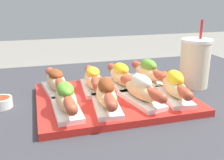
# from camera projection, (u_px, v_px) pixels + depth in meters

# --- Properties ---
(serving_tray) EXTENTS (0.42, 0.33, 0.02)m
(serving_tray) POSITION_uv_depth(u_px,v_px,m) (114.00, 98.00, 0.75)
(serving_tray) COLOR red
(serving_tray) RESTS_ON patio_table
(hot_dog_0) EXTENTS (0.07, 0.20, 0.07)m
(hot_dog_0) POSITION_uv_depth(u_px,v_px,m) (66.00, 98.00, 0.63)
(hot_dog_0) COLOR white
(hot_dog_0) RESTS_ON serving_tray
(hot_dog_1) EXTENTS (0.08, 0.20, 0.08)m
(hot_dog_1) POSITION_uv_depth(u_px,v_px,m) (106.00, 95.00, 0.65)
(hot_dog_1) COLOR white
(hot_dog_1) RESTS_ON serving_tray
(hot_dog_2) EXTENTS (0.09, 0.20, 0.08)m
(hot_dog_2) POSITION_uv_depth(u_px,v_px,m) (141.00, 90.00, 0.69)
(hot_dog_2) COLOR white
(hot_dog_2) RESTS_ON serving_tray
(hot_dog_3) EXTENTS (0.08, 0.20, 0.08)m
(hot_dog_3) POSITION_uv_depth(u_px,v_px,m) (174.00, 86.00, 0.71)
(hot_dog_3) COLOR white
(hot_dog_3) RESTS_ON serving_tray
(hot_dog_4) EXTENTS (0.08, 0.20, 0.07)m
(hot_dog_4) POSITION_uv_depth(u_px,v_px,m) (56.00, 81.00, 0.76)
(hot_dog_4) COLOR white
(hot_dog_4) RESTS_ON serving_tray
(hot_dog_5) EXTENTS (0.07, 0.20, 0.07)m
(hot_dog_5) POSITION_uv_depth(u_px,v_px,m) (93.00, 79.00, 0.78)
(hot_dog_5) COLOR white
(hot_dog_5) RESTS_ON serving_tray
(hot_dog_6) EXTENTS (0.07, 0.20, 0.07)m
(hot_dog_6) POSITION_uv_depth(u_px,v_px,m) (121.00, 76.00, 0.81)
(hot_dog_6) COLOR white
(hot_dog_6) RESTS_ON serving_tray
(hot_dog_7) EXTENTS (0.08, 0.20, 0.08)m
(hot_dog_7) POSITION_uv_depth(u_px,v_px,m) (148.00, 72.00, 0.84)
(hot_dog_7) COLOR white
(hot_dog_7) RESTS_ON serving_tray
(sauce_bowl) EXTENTS (0.06, 0.06, 0.03)m
(sauce_bowl) POSITION_uv_depth(u_px,v_px,m) (1.00, 102.00, 0.70)
(sauce_bowl) COLOR white
(sauce_bowl) RESTS_ON patio_table
(drink_cup) EXTENTS (0.10, 0.10, 0.22)m
(drink_cup) POSITION_uv_depth(u_px,v_px,m) (195.00, 63.00, 0.85)
(drink_cup) COLOR beige
(drink_cup) RESTS_ON patio_table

